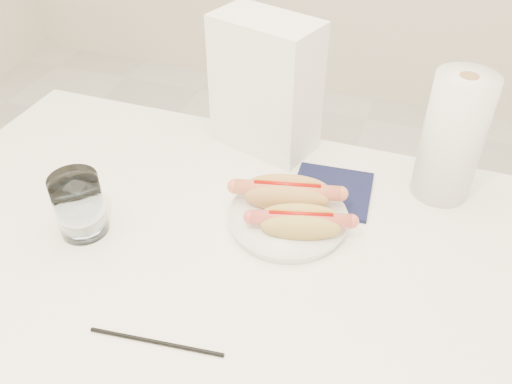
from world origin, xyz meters
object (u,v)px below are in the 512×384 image
(hotdog_left, at_px, (287,193))
(napkin_box, at_px, (266,85))
(hotdog_right, at_px, (300,222))
(table, at_px, (225,292))
(paper_towel_roll, at_px, (452,138))
(plate, at_px, (288,220))
(water_glass, at_px, (79,205))

(hotdog_left, distance_m, napkin_box, 0.24)
(hotdog_left, bearing_deg, hotdog_right, -68.69)
(table, relative_size, paper_towel_roll, 5.21)
(plate, height_order, napkin_box, napkin_box)
(plate, distance_m, water_glass, 0.34)
(hotdog_left, height_order, water_glass, water_glass)
(plate, xyz_separation_m, hotdog_right, (0.03, -0.03, 0.03))
(hotdog_left, relative_size, napkin_box, 0.69)
(hotdog_right, bearing_deg, hotdog_left, 108.70)
(plate, bearing_deg, hotdog_left, 111.05)
(table, height_order, paper_towel_roll, paper_towel_roll)
(paper_towel_roll, bearing_deg, napkin_box, 172.67)
(hotdog_left, relative_size, hotdog_right, 1.12)
(plate, xyz_separation_m, water_glass, (-0.32, -0.13, 0.05))
(plate, height_order, hotdog_right, hotdog_right)
(table, height_order, plate, plate)
(water_glass, xyz_separation_m, napkin_box, (0.20, 0.35, 0.08))
(water_glass, bearing_deg, hotdog_right, 15.87)
(hotdog_right, height_order, water_glass, water_glass)
(hotdog_right, bearing_deg, napkin_box, 104.46)
(table, height_order, hotdog_left, hotdog_left)
(napkin_box, relative_size, paper_towel_roll, 1.14)
(table, bearing_deg, napkin_box, 98.28)
(hotdog_right, relative_size, napkin_box, 0.62)
(table, height_order, water_glass, water_glass)
(hotdog_left, bearing_deg, paper_towel_roll, 17.78)
(water_glass, bearing_deg, table, -0.27)
(water_glass, bearing_deg, hotdog_left, 27.48)
(table, relative_size, water_glass, 11.05)
(water_glass, xyz_separation_m, paper_towel_roll, (0.55, 0.30, 0.06))
(table, distance_m, plate, 0.16)
(plate, distance_m, hotdog_right, 0.05)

